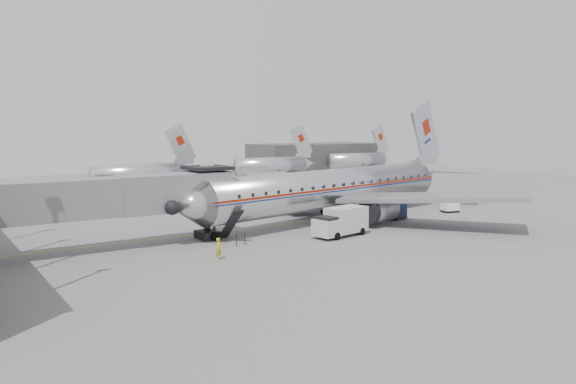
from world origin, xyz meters
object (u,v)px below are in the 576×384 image
airliner (337,188)px  ramp_worker (219,249)px  service_van (341,221)px  baggage_cart_white (450,205)px  baggage_cart_navy (396,211)px

airliner → ramp_worker: bearing=-164.1°
service_van → baggage_cart_white: (19.40, 4.01, -0.57)m
airliner → ramp_worker: airliner is taller
airliner → baggage_cart_navy: bearing=-46.2°
baggage_cart_navy → baggage_cart_white: bearing=-11.7°
service_van → ramp_worker: size_ratio=3.50×
airliner → baggage_cart_navy: airliner is taller
service_van → baggage_cart_white: bearing=1.8°
service_van → baggage_cart_navy: 11.57m
service_van → ramp_worker: service_van is taller
airliner → service_van: 9.72m
baggage_cart_navy → ramp_worker: size_ratio=1.44×
service_van → ramp_worker: 13.30m
airliner → baggage_cart_white: bearing=-25.9°
airliner → ramp_worker: (-18.81, -9.57, -2.48)m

